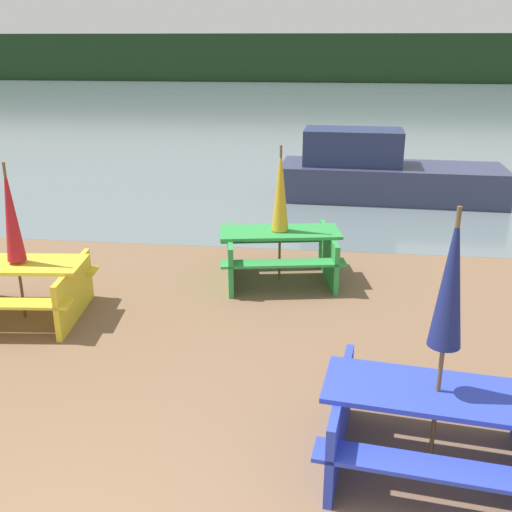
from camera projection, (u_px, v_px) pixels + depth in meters
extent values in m
cube|color=slate|center=(302.00, 105.00, 33.80)|extent=(60.00, 50.00, 0.00)
cube|color=#193319|center=(314.00, 58.00, 51.80)|extent=(80.00, 1.60, 4.00)
cube|color=blue|center=(438.00, 393.00, 4.80)|extent=(1.89, 0.93, 0.04)
cube|color=blue|center=(435.00, 469.00, 4.40)|extent=(1.83, 0.51, 0.04)
cube|color=blue|center=(432.00, 389.00, 5.41)|extent=(1.83, 0.51, 0.04)
cube|color=blue|center=(340.00, 419.00, 5.11)|extent=(0.25, 1.38, 0.71)
cube|color=yellow|center=(18.00, 264.00, 7.58)|extent=(1.70, 0.86, 0.04)
cube|color=yellow|center=(3.00, 304.00, 7.16)|extent=(1.66, 0.44, 0.04)
cube|color=yellow|center=(37.00, 270.00, 8.19)|extent=(1.66, 0.44, 0.04)
cube|color=yellow|center=(74.00, 292.00, 7.69)|extent=(0.21, 1.38, 0.71)
cube|color=green|center=(280.00, 232.00, 8.81)|extent=(1.85, 1.00, 0.04)
cube|color=green|center=(283.00, 263.00, 8.39)|extent=(1.78, 0.59, 0.04)
cube|color=green|center=(276.00, 239.00, 9.42)|extent=(1.78, 0.59, 0.04)
cube|color=green|center=(230.00, 258.00, 8.90)|extent=(0.32, 1.37, 0.72)
cube|color=green|center=(328.00, 256.00, 8.98)|extent=(0.32, 1.37, 0.72)
cylinder|color=brown|center=(443.00, 348.00, 4.66)|extent=(0.04, 0.04, 2.29)
cone|color=navy|center=(451.00, 279.00, 4.47)|extent=(0.26, 0.26, 1.12)
cylinder|color=brown|center=(280.00, 215.00, 8.72)|extent=(0.04, 0.04, 2.02)
cone|color=gold|center=(280.00, 189.00, 8.58)|extent=(0.25, 0.25, 1.25)
cylinder|color=brown|center=(15.00, 243.00, 7.48)|extent=(0.04, 0.04, 2.04)
cone|color=#A81923|center=(10.00, 212.00, 7.34)|extent=(0.23, 0.23, 1.24)
cube|color=#333856|center=(391.00, 182.00, 13.53)|extent=(4.99, 1.81, 0.78)
cube|color=navy|center=(353.00, 147.00, 13.41)|extent=(2.21, 1.22, 0.78)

